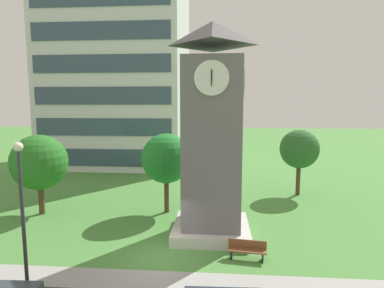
{
  "coord_description": "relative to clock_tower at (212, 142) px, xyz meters",
  "views": [
    {
      "loc": [
        2.67,
        -14.54,
        7.35
      ],
      "look_at": [
        1.16,
        4.06,
        4.96
      ],
      "focal_mm": 30.63,
      "sensor_mm": 36.0,
      "label": 1
    }
  ],
  "objects": [
    {
      "name": "tree_near_tower",
      "position": [
        -3.07,
        3.47,
        -1.54
      ],
      "size": [
        3.29,
        3.29,
        5.31
      ],
      "color": "#513823",
      "rests_on": "ground"
    },
    {
      "name": "street_lamp",
      "position": [
        -7.03,
        -6.2,
        -1.54
      ],
      "size": [
        0.36,
        0.36,
        5.89
      ],
      "color": "#333338",
      "rests_on": "ground"
    },
    {
      "name": "tree_streetside",
      "position": [
        -11.25,
        2.46,
        -1.73
      ],
      "size": [
        3.59,
        3.59,
        5.27
      ],
      "color": "#513823",
      "rests_on": "ground"
    },
    {
      "name": "kerb_strip",
      "position": [
        -2.32,
        -5.04,
        -5.19
      ],
      "size": [
        120.0,
        1.6,
        0.01
      ],
      "primitive_type": "cube",
      "color": "#9E9E99",
      "rests_on": "ground"
    },
    {
      "name": "office_building",
      "position": [
        -11.52,
        21.8,
        7.61
      ],
      "size": [
        15.5,
        13.29,
        25.6
      ],
      "color": "silver",
      "rests_on": "ground"
    },
    {
      "name": "tree_by_building",
      "position": [
        6.71,
        8.43,
        -1.52
      ],
      "size": [
        3.05,
        3.05,
        5.22
      ],
      "color": "#513823",
      "rests_on": "ground"
    },
    {
      "name": "park_bench",
      "position": [
        1.75,
        -2.82,
        -4.73
      ],
      "size": [
        1.85,
        0.72,
        0.88
      ],
      "color": "brown",
      "rests_on": "ground"
    },
    {
      "name": "clock_tower",
      "position": [
        0.0,
        0.0,
        0.0
      ],
      "size": [
        4.16,
        4.16,
        11.52
      ],
      "color": "slate",
      "rests_on": "ground"
    },
    {
      "name": "ground_plane",
      "position": [
        -2.32,
        -3.05,
        -5.19
      ],
      "size": [
        160.0,
        160.0,
        0.0
      ],
      "primitive_type": "plane",
      "color": "#4C893D"
    }
  ]
}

